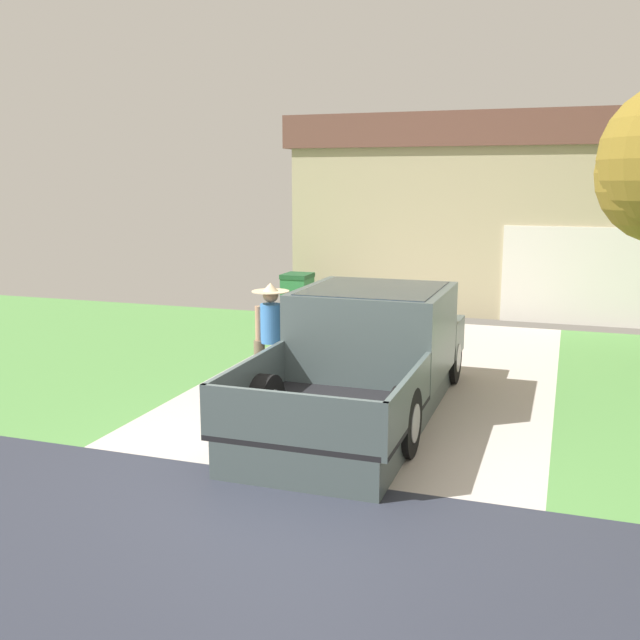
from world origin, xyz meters
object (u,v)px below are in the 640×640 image
wheeled_trash_bin (297,294)px  pickup_truck (370,354)px  person_with_hat (271,337)px  handbag (268,400)px  house_with_garage (506,211)px

wheeled_trash_bin → pickup_truck: bearing=-60.8°
person_with_hat → handbag: person_with_hat is taller
pickup_truck → person_with_hat: bearing=-163.9°
person_with_hat → house_with_garage: house_with_garage is taller
person_with_hat → wheeled_trash_bin: size_ratio=1.69×
pickup_truck → handbag: size_ratio=11.05×
wheeled_trash_bin → person_with_hat: bearing=-72.6°
handbag → house_with_garage: size_ratio=0.05×
pickup_truck → person_with_hat: (-1.31, -0.38, 0.23)m
handbag → pickup_truck: bearing=27.4°
pickup_truck → handbag: 1.53m
person_with_hat → wheeled_trash_bin: person_with_hat is taller
pickup_truck → house_with_garage: size_ratio=0.52×
pickup_truck → person_with_hat: person_with_hat is taller
pickup_truck → handbag: pickup_truck is taller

